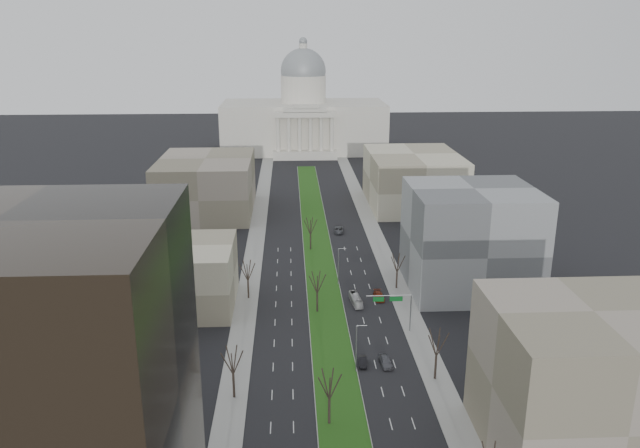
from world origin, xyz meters
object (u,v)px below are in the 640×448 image
object	(u,v)px
car_grey_near	(386,361)
car_grey_far	(339,230)
car_black	(363,361)
box_van	(356,299)
car_red	(379,296)

from	to	relation	value
car_grey_near	car_grey_far	bearing A→B (deg)	87.07
car_black	box_van	bearing A→B (deg)	92.22
car_black	car_grey_far	bearing A→B (deg)	94.18
car_grey_far	car_black	bearing A→B (deg)	-85.45
car_black	car_red	bearing A→B (deg)	81.78
car_grey_far	box_van	size ratio (longest dim) A/B	0.78
car_grey_near	box_van	xyz separation A→B (m)	(-2.61, 26.76, 0.20)
car_black	car_grey_near	bearing A→B (deg)	0.55
car_red	box_van	xyz separation A→B (m)	(-5.49, -2.26, 0.27)
car_grey_far	box_van	world-z (taller)	box_van
car_black	car_grey_far	distance (m)	77.40
car_red	car_grey_far	size ratio (longest dim) A/B	0.90
car_grey_near	car_grey_far	size ratio (longest dim) A/B	0.84
car_red	box_van	world-z (taller)	box_van
car_grey_near	car_grey_far	distance (m)	77.77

